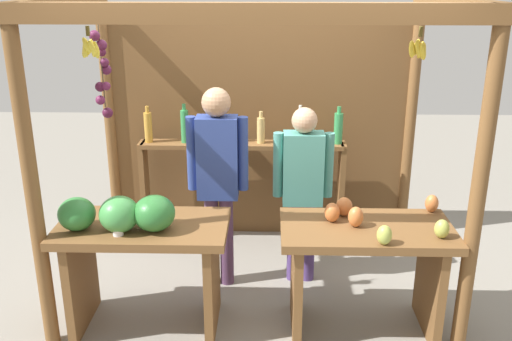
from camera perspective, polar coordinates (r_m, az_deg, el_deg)
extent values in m
plane|color=gray|center=(4.92, 0.06, -10.77)|extent=(12.00, 12.00, 0.00)
cylinder|color=brown|center=(3.89, -21.64, -1.78)|extent=(0.10, 0.10, 2.30)
cylinder|color=brown|center=(3.82, 21.49, -2.18)|extent=(0.10, 0.10, 2.30)
cylinder|color=brown|center=(5.55, -14.54, 5.00)|extent=(0.10, 0.10, 2.30)
cylinder|color=brown|center=(5.50, 15.30, 4.80)|extent=(0.10, 0.10, 2.30)
cube|color=brown|center=(3.35, -0.34, 15.57)|extent=(2.93, 0.12, 0.12)
cube|color=brown|center=(4.53, -18.89, 15.54)|extent=(0.12, 1.94, 0.12)
cube|color=brown|center=(4.46, 19.31, 15.46)|extent=(0.12, 1.94, 0.12)
cube|color=brown|center=(5.39, 0.31, 3.93)|extent=(2.83, 0.04, 2.07)
cylinder|color=brown|center=(3.63, -16.60, 13.34)|extent=(0.02, 0.02, 0.06)
ellipsoid|color=yellow|center=(3.62, -15.78, 11.54)|extent=(0.04, 0.06, 0.11)
ellipsoid|color=yellow|center=(3.66, -15.98, 11.67)|extent=(0.05, 0.05, 0.11)
ellipsoid|color=yellow|center=(3.66, -16.42, 11.85)|extent=(0.06, 0.04, 0.11)
ellipsoid|color=yellow|center=(3.66, -16.81, 11.56)|extent=(0.05, 0.07, 0.11)
ellipsoid|color=yellow|center=(3.64, -16.78, 11.64)|extent=(0.05, 0.07, 0.11)
ellipsoid|color=yellow|center=(3.61, -16.68, 12.00)|extent=(0.07, 0.04, 0.11)
ellipsoid|color=yellow|center=(3.60, -16.17, 11.76)|extent=(0.06, 0.06, 0.11)
cylinder|color=brown|center=(3.58, 16.28, 13.29)|extent=(0.02, 0.02, 0.06)
ellipsoid|color=gold|center=(3.59, 16.46, 11.51)|extent=(0.04, 0.05, 0.11)
ellipsoid|color=gold|center=(3.62, 16.26, 11.60)|extent=(0.05, 0.05, 0.11)
ellipsoid|color=gold|center=(3.60, 15.86, 11.84)|extent=(0.06, 0.05, 0.11)
ellipsoid|color=gold|center=(3.57, 15.43, 11.71)|extent=(0.04, 0.06, 0.11)
ellipsoid|color=gold|center=(3.57, 16.04, 11.74)|extent=(0.06, 0.05, 0.11)
ellipsoid|color=gold|center=(3.56, 16.47, 11.43)|extent=(0.06, 0.05, 0.11)
cylinder|color=#4C422D|center=(3.89, -15.29, 10.15)|extent=(0.01, 0.01, 0.55)
sphere|color=#511938|center=(3.84, -15.97, 12.93)|extent=(0.07, 0.07, 0.07)
sphere|color=#511938|center=(3.85, -15.31, 12.10)|extent=(0.07, 0.07, 0.07)
sphere|color=#47142D|center=(3.86, -15.29, 11.45)|extent=(0.06, 0.06, 0.06)
sphere|color=#511938|center=(3.88, -15.02, 10.48)|extent=(0.06, 0.06, 0.06)
sphere|color=#511938|center=(3.91, -14.85, 9.79)|extent=(0.07, 0.07, 0.07)
sphere|color=#601E42|center=(3.88, -14.86, 8.22)|extent=(0.06, 0.06, 0.06)
sphere|color=#47142D|center=(3.90, -15.44, 8.13)|extent=(0.07, 0.07, 0.07)
sphere|color=#601E42|center=(3.91, -15.41, 6.86)|extent=(0.06, 0.06, 0.06)
sphere|color=#47142D|center=(3.93, -14.73, 5.65)|extent=(0.07, 0.07, 0.07)
cube|color=brown|center=(4.04, -11.36, -5.69)|extent=(1.19, 0.64, 0.06)
cube|color=brown|center=(4.35, -17.23, -10.33)|extent=(0.06, 0.58, 0.75)
cube|color=brown|center=(4.15, -4.45, -10.94)|extent=(0.06, 0.58, 0.75)
ellipsoid|color=#2D7533|center=(3.87, -10.22, -4.25)|extent=(0.29, 0.29, 0.25)
ellipsoid|color=#429347|center=(3.91, -13.61, -4.29)|extent=(0.34, 0.34, 0.25)
ellipsoid|color=#2D7533|center=(4.01, -17.62, -4.19)|extent=(0.34, 0.34, 0.23)
cylinder|color=white|center=(3.88, -13.75, -5.74)|extent=(0.07, 0.07, 0.09)
cube|color=brown|center=(4.00, 11.10, -5.94)|extent=(1.19, 0.64, 0.06)
cube|color=brown|center=(4.14, 4.10, -11.06)|extent=(0.06, 0.58, 0.75)
cube|color=brown|center=(4.29, 17.14, -10.77)|extent=(0.06, 0.58, 0.75)
ellipsoid|color=#CC7038|center=(4.11, 8.87, -3.62)|extent=(0.15, 0.15, 0.14)
ellipsoid|color=#CC7038|center=(3.99, 7.68, -4.20)|extent=(0.13, 0.13, 0.14)
ellipsoid|color=#CC7038|center=(3.94, 10.02, -4.62)|extent=(0.12, 0.12, 0.14)
ellipsoid|color=#A8B24C|center=(3.92, 18.22, -5.61)|extent=(0.13, 0.13, 0.13)
ellipsoid|color=#A8B24C|center=(3.73, 12.81, -6.35)|extent=(0.12, 0.12, 0.13)
ellipsoid|color=#CC7038|center=(4.31, 17.30, -3.19)|extent=(0.11, 0.11, 0.13)
cube|color=brown|center=(5.45, -11.11, -2.22)|extent=(0.05, 0.20, 1.00)
cube|color=brown|center=(5.36, 8.51, -2.42)|extent=(0.05, 0.20, 1.00)
cube|color=brown|center=(5.17, -1.42, 2.60)|extent=(1.84, 0.22, 0.04)
cylinder|color=gold|center=(5.24, -10.81, 4.28)|extent=(0.07, 0.07, 0.28)
cylinder|color=gold|center=(5.20, -10.92, 6.06)|extent=(0.03, 0.03, 0.06)
cylinder|color=#338C4C|center=(5.17, -7.20, 4.42)|extent=(0.07, 0.07, 0.30)
cylinder|color=#338C4C|center=(5.13, -7.28, 6.36)|extent=(0.03, 0.03, 0.06)
cylinder|color=#D8B266|center=(5.13, -3.40, 4.38)|extent=(0.07, 0.07, 0.29)
cylinder|color=#D8B266|center=(5.09, -3.44, 6.28)|extent=(0.03, 0.03, 0.06)
cylinder|color=#D8B266|center=(5.12, 0.50, 4.05)|extent=(0.07, 0.07, 0.23)
cylinder|color=#D8B266|center=(5.09, 0.50, 5.64)|extent=(0.03, 0.03, 0.06)
cylinder|color=silver|center=(5.12, 4.44, 4.33)|extent=(0.06, 0.06, 0.29)
cylinder|color=silver|center=(5.08, 4.49, 6.25)|extent=(0.03, 0.03, 0.06)
cylinder|color=#338C4C|center=(5.15, 8.29, 4.21)|extent=(0.08, 0.08, 0.28)
cylinder|color=#338C4C|center=(5.11, 8.38, 6.05)|extent=(0.04, 0.04, 0.06)
cylinder|color=#563755|center=(4.69, -4.44, -7.03)|extent=(0.11, 0.11, 0.78)
cylinder|color=#563755|center=(4.68, -2.97, -7.06)|extent=(0.11, 0.11, 0.78)
cube|color=#2D428C|center=(4.41, -3.90, 1.30)|extent=(0.32, 0.19, 0.65)
cylinder|color=#2D428C|center=(4.43, -6.49, 1.72)|extent=(0.08, 0.08, 0.59)
cylinder|color=#2D428C|center=(4.39, -1.31, 1.69)|extent=(0.08, 0.08, 0.59)
sphere|color=tan|center=(4.30, -4.04, 6.88)|extent=(0.22, 0.22, 0.22)
cylinder|color=#4F3874|center=(4.76, 3.83, -7.13)|extent=(0.11, 0.11, 0.70)
cylinder|color=#4F3874|center=(4.77, 5.28, -7.13)|extent=(0.11, 0.11, 0.70)
cube|color=teal|center=(4.52, 4.77, 0.20)|extent=(0.32, 0.19, 0.59)
cylinder|color=teal|center=(4.50, 2.24, 0.57)|extent=(0.08, 0.08, 0.53)
cylinder|color=teal|center=(4.52, 7.31, 0.53)|extent=(0.08, 0.08, 0.53)
sphere|color=tan|center=(4.40, 4.91, 5.06)|extent=(0.20, 0.20, 0.20)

